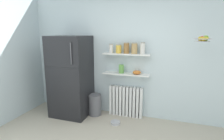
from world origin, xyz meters
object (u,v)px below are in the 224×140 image
Objects in this scene: storage_jar_0 at (111,48)px; pet_food_bowl at (115,123)px; storage_jar_1 at (119,49)px; trash_bin at (95,105)px; hanging_fruit_basket at (203,39)px; shelf_bowl at (137,72)px; vase at (121,69)px; storage_jar_3 at (134,48)px; storage_jar_4 at (143,48)px; storage_jar_2 at (126,48)px; radiator at (126,101)px; refrigerator at (71,76)px.

storage_jar_0 is 1.00× the size of pet_food_bowl.
storage_jar_1 is 1.30m from trash_bin.
shelf_bowl is at bearing 166.64° from hanging_fruit_basket.
storage_jar_3 is at bearing 0.00° from vase.
hanging_fruit_basket is (1.42, -0.26, 0.63)m from vase.
storage_jar_1 is at bearing 180.00° from storage_jar_4.
storage_jar_2 reaches higher than vase.
trash_bin is at bearing -157.60° from storage_jar_0.
vase is at bearing 0.00° from storage_jar_0.
vase is at bearing 180.00° from shelf_bowl.
vase is at bearing 89.49° from pet_food_bowl.
storage_jar_4 is (0.32, -0.03, 1.13)m from radiator.
radiator is 2.50× the size of hanging_fruit_basket.
storage_jar_2 is 0.49× the size of trash_bin.
storage_jar_0 is 0.83× the size of storage_jar_2.
hanging_fruit_basket is at bearing -14.63° from storage_jar_4.
storage_jar_0 is at bearing 16.11° from refrigerator.
trash_bin is at bearing 154.75° from pet_food_bowl.
vase is 1.04× the size of shelf_bowl.
storage_jar_2 is 1.48m from pet_food_bowl.
refrigerator is at bearing 179.41° from hanging_fruit_basket.
storage_jar_1 is 0.79× the size of storage_jar_4.
storage_jar_1 is at bearing 180.00° from vase.
refrigerator is 6.00× the size of hanging_fruit_basket.
storage_jar_3 is at bearing 9.43° from trash_bin.
storage_jar_0 is 0.64m from storage_jar_4.
storage_jar_4 is at bearing 165.37° from hanging_fruit_basket.
pet_food_bowl is 0.66× the size of hanging_fruit_basket.
storage_jar_4 is at bearing 9.18° from refrigerator.
storage_jar_0 is 1.48m from pet_food_bowl.
radiator is 3.90× the size of storage_jar_1.
vase is at bearing 0.00° from storage_jar_1.
storage_jar_1 is 0.32m from storage_jar_3.
trash_bin is 2.43m from hanging_fruit_basket.
trash_bin is at bearing -171.23° from shelf_bowl.
hanging_fruit_basket is (1.10, -0.26, 0.68)m from shelf_bowl.
vase is 0.38× the size of trash_bin.
pet_food_bowl is at bearing -137.32° from storage_jar_4.
storage_jar_2 is at bearing 75.31° from pet_food_bowl.
shelf_bowl is at bearing 0.00° from vase.
storage_jar_0 reaches higher than storage_jar_1.
pet_food_bowl is (-0.10, -0.42, -0.30)m from radiator.
trash_bin is (-0.87, -0.13, -0.75)m from shelf_bowl.
trash_bin is at bearing -166.24° from vase.
storage_jar_3 is 1.47m from trash_bin.
storage_jar_4 reaches higher than radiator.
storage_jar_4 is (0.64, 0.00, 0.02)m from storage_jar_0.
storage_jar_0 is at bearing -180.00° from storage_jar_4.
vase is at bearing 169.58° from hanging_fruit_basket.
pet_food_bowl is at bearing -123.95° from storage_jar_3.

